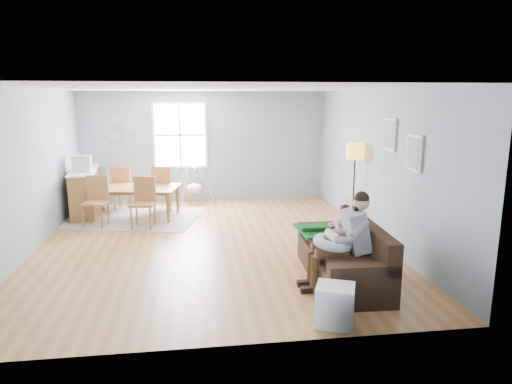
{
  "coord_description": "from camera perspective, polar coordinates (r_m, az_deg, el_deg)",
  "views": [
    {
      "loc": [
        -0.27,
        -7.85,
        2.56
      ],
      "look_at": [
        0.74,
        -0.45,
        1.0
      ],
      "focal_mm": 32.0,
      "sensor_mm": 36.0,
      "label": 1
    }
  ],
  "objects": [
    {
      "name": "room",
      "position": [
        7.86,
        -5.9,
        10.72
      ],
      "size": [
        8.4,
        9.4,
        3.9
      ],
      "color": "#A76A3B"
    },
    {
      "name": "window",
      "position": [
        11.36,
        -9.48,
        7.05
      ],
      "size": [
        1.32,
        0.08,
        1.62
      ],
      "color": "white",
      "rests_on": "room"
    },
    {
      "name": "pictures",
      "position": [
        7.57,
        17.68,
        5.85
      ],
      "size": [
        0.05,
        1.34,
        0.74
      ],
      "color": "white",
      "rests_on": "room"
    },
    {
      "name": "wall_plates",
      "position": [
        11.48,
        -16.59,
        7.67
      ],
      "size": [
        0.67,
        0.02,
        0.66
      ],
      "color": "#8A9CA5",
      "rests_on": "room"
    },
    {
      "name": "sofa",
      "position": [
        6.69,
        11.18,
        -8.24
      ],
      "size": [
        0.97,
        2.1,
        0.84
      ],
      "color": "black",
      "rests_on": "room"
    },
    {
      "name": "green_throw",
      "position": [
        7.22,
        9.1,
        -4.67
      ],
      "size": [
        0.98,
        0.85,
        0.04
      ],
      "primitive_type": "cube",
      "rotation": [
        0.0,
        0.0,
        0.04
      ],
      "color": "#12511F",
      "rests_on": "sofa"
    },
    {
      "name": "beige_pillow",
      "position": [
        7.11,
        11.76,
        -3.22
      ],
      "size": [
        0.15,
        0.48,
        0.48
      ],
      "primitive_type": "cube",
      "rotation": [
        0.0,
        0.0,
        0.04
      ],
      "color": "beige",
      "rests_on": "sofa"
    },
    {
      "name": "father",
      "position": [
        6.25,
        10.95,
        -5.59
      ],
      "size": [
        0.94,
        0.43,
        1.34
      ],
      "color": "gray",
      "rests_on": "sofa"
    },
    {
      "name": "nursing_pillow",
      "position": [
        6.23,
        9.54,
        -6.28
      ],
      "size": [
        0.61,
        0.6,
        0.21
      ],
      "primitive_type": "torus",
      "rotation": [
        0.0,
        0.14,
        -0.15
      ],
      "color": "silver",
      "rests_on": "father"
    },
    {
      "name": "infant",
      "position": [
        6.23,
        9.46,
        -5.43
      ],
      "size": [
        0.17,
        0.38,
        0.14
      ],
      "color": "silver",
      "rests_on": "nursing_pillow"
    },
    {
      "name": "toddler",
      "position": [
        6.72,
        10.22,
        -4.4
      ],
      "size": [
        0.54,
        0.28,
        0.84
      ],
      "color": "white",
      "rests_on": "sofa"
    },
    {
      "name": "floor_lamp",
      "position": [
        9.0,
        12.27,
        4.12
      ],
      "size": [
        0.34,
        0.34,
        1.69
      ],
      "color": "black",
      "rests_on": "room"
    },
    {
      "name": "storage_cube",
      "position": [
        5.43,
        9.74,
        -13.75
      ],
      "size": [
        0.54,
        0.51,
        0.47
      ],
      "color": "white",
      "rests_on": "room"
    },
    {
      "name": "rug",
      "position": [
        10.23,
        -15.0,
        -3.07
      ],
      "size": [
        3.15,
        2.66,
        0.01
      ],
      "primitive_type": "cube",
      "rotation": [
        0.0,
        0.0,
        -0.24
      ],
      "color": "#A39E95",
      "rests_on": "room"
    },
    {
      "name": "dining_table",
      "position": [
        10.16,
        -15.1,
        -1.27
      ],
      "size": [
        2.07,
        1.41,
        0.67
      ],
      "primitive_type": "imported",
      "rotation": [
        0.0,
        0.0,
        -0.19
      ],
      "color": "brown",
      "rests_on": "rug"
    },
    {
      "name": "chair_sw",
      "position": [
        9.7,
        -19.33,
        -0.63
      ],
      "size": [
        0.53,
        0.53,
        1.02
      ],
      "color": "#9D6136",
      "rests_on": "rug"
    },
    {
      "name": "chair_se",
      "position": [
        9.32,
        -13.86,
        -0.8
      ],
      "size": [
        0.52,
        0.52,
        1.01
      ],
      "color": "#9D6136",
      "rests_on": "rug"
    },
    {
      "name": "chair_nw",
      "position": [
        10.9,
        -16.31,
        0.86
      ],
      "size": [
        0.53,
        0.53,
        1.01
      ],
      "color": "#9D6136",
      "rests_on": "rug"
    },
    {
      "name": "chair_ne",
      "position": [
        10.56,
        -11.47,
        0.88
      ],
      "size": [
        0.61,
        0.61,
        1.04
      ],
      "color": "#9D6136",
      "rests_on": "rug"
    },
    {
      "name": "counter",
      "position": [
        10.83,
        -20.58,
        0.1
      ],
      "size": [
        0.73,
        1.83,
        1.0
      ],
      "color": "brown",
      "rests_on": "room"
    },
    {
      "name": "monitor",
      "position": [
        10.39,
        -20.94,
        3.33
      ],
      "size": [
        0.39,
        0.37,
        0.34
      ],
      "color": "silver",
      "rests_on": "counter"
    },
    {
      "name": "baby_swing",
      "position": [
        11.16,
        -7.75,
        0.58
      ],
      "size": [
        1.05,
        1.07,
        0.91
      ],
      "color": "silver",
      "rests_on": "room"
    }
  ]
}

